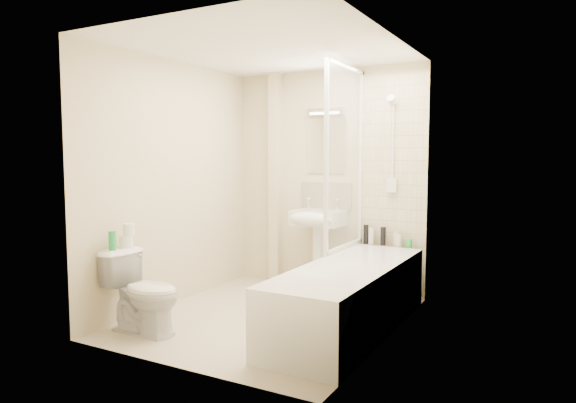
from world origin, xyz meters
The scene contains 25 objects.
floor centered at (0.00, 0.00, 0.00)m, with size 2.50×2.50×0.00m, color beige.
wall_back centered at (0.00, 1.25, 1.20)m, with size 2.20×0.02×2.40m, color beige.
wall_left centered at (-1.10, 0.00, 1.20)m, with size 0.02×2.50×2.40m, color beige.
wall_right centered at (1.10, 0.00, 1.20)m, with size 0.02×2.50×2.40m, color beige.
ceiling centered at (0.00, 0.00, 2.40)m, with size 2.20×2.50×0.02m, color white.
tile_back centered at (0.75, 1.24, 1.42)m, with size 0.70×0.01×1.75m, color beige.
tile_right centered at (1.09, 0.06, 1.42)m, with size 0.01×2.10×1.75m, color beige.
pipe_boxing centered at (-0.62, 1.19, 1.20)m, with size 0.12×0.12×2.40m, color beige.
splashback centered at (0.00, 1.24, 1.03)m, with size 0.60×0.01×0.30m, color beige.
mirror centered at (0.00, 1.24, 1.58)m, with size 0.46×0.01×0.60m, color white.
strip_light centered at (0.00, 1.22, 1.95)m, with size 0.42×0.07×0.07m, color silver.
bathtub centered at (0.75, 0.06, 0.29)m, with size 0.70×2.10×0.55m.
shower_screen centered at (0.40, 0.80, 1.45)m, with size 0.04×0.92×1.80m.
shower_fixture centered at (0.75, 1.19, 1.55)m, with size 0.10×0.16×0.99m.
pedestal_sink centered at (0.00, 1.01, 0.71)m, with size 0.53×0.48×1.02m.
bottle_black_a centered at (0.49, 1.16, 0.65)m, with size 0.05×0.05×0.20m, color black.
bottle_white_a centered at (0.55, 1.16, 0.64)m, with size 0.06×0.06×0.17m, color silver.
bottle_black_b centered at (0.68, 1.16, 0.65)m, with size 0.05×0.05×0.19m, color black.
bottle_cream centered at (0.82, 1.16, 0.63)m, with size 0.06×0.06×0.15m, color beige.
bottle_white_b centered at (0.85, 1.16, 0.62)m, with size 0.06×0.06×0.13m, color silver.
bottle_green centered at (0.95, 1.16, 0.59)m, with size 0.06×0.06×0.09m, color green.
toilet centered at (-0.72, -0.82, 0.34)m, with size 0.68×0.40×0.69m, color white.
toilet_roll_lower centered at (-0.97, -0.76, 0.74)m, with size 0.11×0.11×0.10m, color white.
toilet_roll_upper centered at (-0.96, -0.74, 0.84)m, with size 0.10×0.10×0.10m, color white.
green_bottle centered at (-0.97, -0.91, 0.77)m, with size 0.06×0.06×0.16m, color green.
Camera 1 is at (2.33, -3.91, 1.46)m, focal length 32.00 mm.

